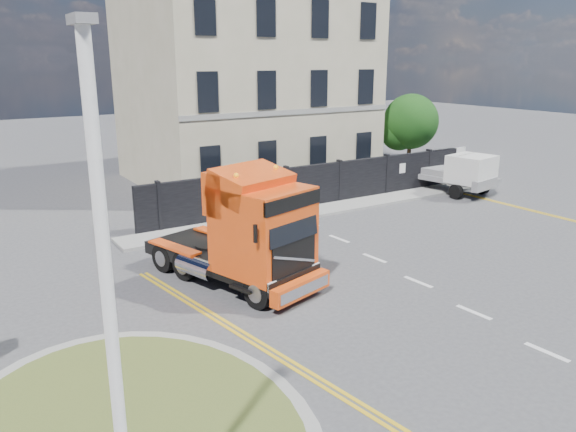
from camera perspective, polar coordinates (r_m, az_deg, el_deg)
ground at (r=16.57m, az=4.79°, el=-8.35°), size 120.00×120.00×0.00m
hoarding_fence at (r=26.89m, az=4.42°, el=3.33°), size 18.80×0.25×2.00m
georgian_building at (r=32.33m, az=-4.42°, el=13.94°), size 12.30×10.30×12.80m
tree at (r=33.94m, az=12.08°, el=9.11°), size 3.20×3.20×4.80m
pavement_far at (r=26.09m, az=4.59°, el=0.81°), size 20.00×1.60×0.12m
truck at (r=16.85m, az=-3.93°, el=-2.01°), size 3.84×6.42×3.62m
flatbed_pickup at (r=30.06m, az=17.20°, el=4.23°), size 2.89×5.34×2.09m
lamppost_island at (r=7.06m, az=-17.60°, el=-10.25°), size 0.22×0.44×7.17m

